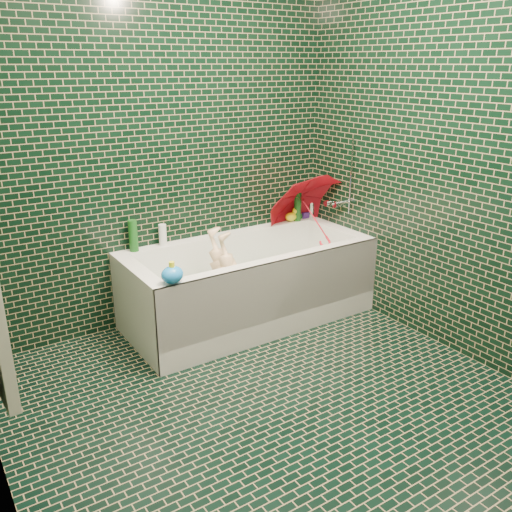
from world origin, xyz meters
TOP-DOWN VIEW (x-y plane):
  - floor at (0.00, 0.00)m, footprint 2.80×2.80m
  - wall_back at (0.00, 1.40)m, footprint 2.80×0.00m
  - wall_right at (1.30, 0.00)m, footprint 0.00×2.80m
  - bathtub at (0.45, 1.01)m, footprint 1.70×0.75m
  - bath_mat at (0.45, 1.02)m, footprint 1.35×0.47m
  - water at (0.45, 1.02)m, footprint 1.48×0.53m
  - faucet at (1.26, 1.02)m, footprint 0.18×0.19m
  - child at (0.28, 0.98)m, footprint 0.84×0.36m
  - umbrella at (1.09, 1.11)m, footprint 0.85×0.96m
  - soap_bottle_a at (1.25, 1.36)m, footprint 0.11×0.11m
  - soap_bottle_b at (1.22, 1.34)m, footprint 0.10×0.10m
  - soap_bottle_c at (1.19, 1.35)m, footprint 0.15×0.15m
  - bottle_right_tall at (1.10, 1.33)m, footprint 0.07×0.07m
  - bottle_right_pump at (1.25, 1.34)m, footprint 0.06×0.06m
  - bottle_left_tall at (-0.25, 1.34)m, footprint 0.07×0.07m
  - bottle_left_short at (-0.04, 1.34)m, footprint 0.06×0.06m
  - rubber_duck at (1.05, 1.34)m, footprint 0.12×0.09m
  - bath_toy at (-0.27, 0.68)m, footprint 0.16×0.14m

SIDE VIEW (x-z plane):
  - floor at x=0.00m, z-range 0.00..0.00m
  - bath_mat at x=0.45m, z-range 0.15..0.16m
  - bathtub at x=0.45m, z-range -0.06..0.49m
  - water at x=0.45m, z-range 0.30..0.30m
  - child at x=0.28m, z-range 0.13..0.49m
  - soap_bottle_a at x=1.25m, z-range 0.43..0.67m
  - soap_bottle_b at x=1.22m, z-range 0.44..0.66m
  - soap_bottle_c at x=1.19m, z-range 0.47..0.63m
  - rubber_duck at x=1.05m, z-range 0.55..0.65m
  - bath_toy at x=-0.27m, z-range 0.54..0.67m
  - umbrella at x=1.09m, z-range 0.15..1.09m
  - bottle_left_short at x=-0.04m, z-range 0.55..0.70m
  - bottle_right_pump at x=1.25m, z-range 0.55..0.71m
  - bottle_left_tall at x=-0.25m, z-range 0.55..0.76m
  - bottle_right_tall at x=1.10m, z-range 0.55..0.80m
  - faucet at x=1.26m, z-range 0.50..1.05m
  - wall_back at x=0.00m, z-range -0.15..2.65m
  - wall_right at x=1.30m, z-range -0.15..2.65m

